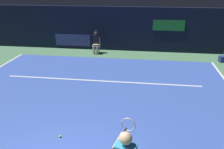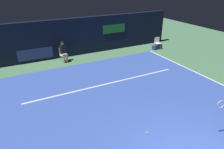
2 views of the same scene
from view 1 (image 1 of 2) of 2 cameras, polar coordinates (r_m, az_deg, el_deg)
ground_plane at (r=8.88m, az=-4.65°, el=-5.96°), size 31.25×31.25×0.00m
court_surface at (r=8.88m, az=-4.65°, el=-5.93°), size 10.69×10.10×0.01m
line_service at (r=10.45m, az=-2.58°, el=-1.51°), size 8.34×0.10×0.01m
back_wall at (r=14.95m, az=0.94°, el=10.61°), size 15.36×0.33×2.60m
line_judge_on_chair at (r=14.35m, az=-3.73°, el=7.62°), size 0.47×0.55×1.32m
tennis_ball at (r=7.05m, az=-12.04°, el=-13.92°), size 0.07×0.07×0.07m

